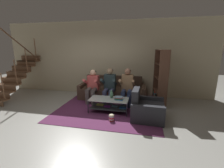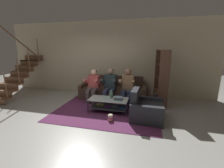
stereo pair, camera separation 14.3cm
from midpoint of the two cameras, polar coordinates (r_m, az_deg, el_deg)
ground at (r=4.25m, az=-10.81°, el=-12.77°), size 16.80×16.80×0.00m
back_partition at (r=6.15m, az=-1.92°, el=9.62°), size 8.40×0.12×2.90m
staircase_run at (r=7.05m, az=-30.64°, el=4.54°), size 0.90×2.59×2.66m
couch at (r=5.66m, az=1.16°, el=-2.78°), size 2.43×0.86×0.83m
person_seated_left at (r=5.25m, az=-6.48°, el=-0.24°), size 0.50×0.58×1.14m
person_seated_middle at (r=5.08m, az=-0.05°, el=-0.28°), size 0.50×0.58×1.20m
person_seated_right at (r=4.98m, az=6.72°, el=-0.62°), size 0.50×0.58×1.21m
coffee_table at (r=4.51m, az=-0.33°, el=-7.31°), size 1.15×0.55×0.40m
area_rug at (r=5.05m, az=0.15°, el=-8.08°), size 3.09×3.17×0.01m
vase at (r=4.49m, az=0.62°, el=-3.99°), size 0.11×0.11×0.24m
book_stack at (r=4.37m, az=3.41°, el=-5.44°), size 0.25×0.19×0.09m
bookshelf at (r=5.26m, az=19.16°, el=0.39°), size 0.38×0.94×1.82m
armchair at (r=4.17m, az=13.72°, el=-9.45°), size 0.88×0.91×0.81m
popcorn_tub at (r=4.01m, az=0.44°, el=-12.69°), size 0.14×0.14×0.19m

